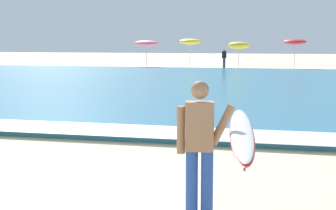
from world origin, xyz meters
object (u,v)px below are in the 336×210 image
object	(u,v)px
beach_umbrella_3	(295,42)
beachgoer_near_row_left	(224,58)
beach_umbrella_2	(239,45)
surfer_with_board	(220,138)
beach_umbrella_1	(190,42)
beach_umbrella_0	(147,43)

from	to	relation	value
beach_umbrella_3	beachgoer_near_row_left	size ratio (longest dim) A/B	1.49
beach_umbrella_2	beach_umbrella_3	xyz separation A→B (m)	(4.31, 0.06, 0.30)
surfer_with_board	beach_umbrella_2	distance (m)	34.97
beach_umbrella_3	beach_umbrella_1	bearing A→B (deg)	172.00
surfer_with_board	beach_umbrella_0	distance (m)	36.13
beach_umbrella_1	beachgoer_near_row_left	xyz separation A→B (m)	(3.22, -2.69, -1.25)
beachgoer_near_row_left	beach_umbrella_3	bearing A→B (deg)	15.83
beach_umbrella_1	beachgoer_near_row_left	distance (m)	4.38
beach_umbrella_2	beachgoer_near_row_left	distance (m)	1.97
surfer_with_board	beach_umbrella_2	size ratio (longest dim) A/B	1.36
beach_umbrella_1	beach_umbrella_2	size ratio (longest dim) A/B	1.09
surfer_with_board	beach_umbrella_2	world-z (taller)	beach_umbrella_2
beach_umbrella_0	beach_umbrella_1	bearing A→B (deg)	25.65
beach_umbrella_0	beach_umbrella_1	world-z (taller)	beach_umbrella_1
beach_umbrella_0	beach_umbrella_1	size ratio (longest dim) A/B	0.94
beach_umbrella_0	beachgoer_near_row_left	distance (m)	6.71
beachgoer_near_row_left	beach_umbrella_2	bearing A→B (deg)	56.18
beach_umbrella_1	beach_umbrella_3	xyz separation A→B (m)	(8.49, -1.19, -0.00)
beach_umbrella_0	beachgoer_near_row_left	world-z (taller)	beach_umbrella_0
beach_umbrella_1	beach_umbrella_3	world-z (taller)	beach_umbrella_1
beach_umbrella_0	beach_umbrella_1	xyz separation A→B (m)	(3.31, 1.59, 0.14)
surfer_with_board	beach_umbrella_0	xyz separation A→B (m)	(-10.79, 34.47, 0.92)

